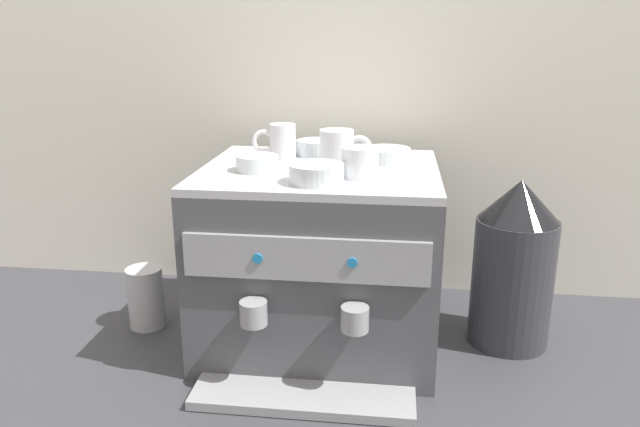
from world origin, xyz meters
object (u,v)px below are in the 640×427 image
object	(u,v)px
espresso_machine	(320,256)
ceramic_bowl_1	(386,155)
ceramic_bowl_0	(257,163)
ceramic_cup_0	(281,141)
ceramic_cup_2	(360,162)
milk_pitcher	(146,297)
ceramic_bowl_2	(316,174)
coffee_grinder	(514,264)
ceramic_cup_1	(339,147)
ceramic_bowl_3	(316,148)

from	to	relation	value
espresso_machine	ceramic_bowl_1	world-z (taller)	ceramic_bowl_1
ceramic_bowl_0	ceramic_bowl_1	xyz separation A→B (m)	(0.28, 0.13, -0.00)
ceramic_cup_0	ceramic_cup_2	distance (m)	0.26
ceramic_cup_2	ceramic_bowl_0	size ratio (longest dim) A/B	1.21
ceramic_cup_0	ceramic_cup_2	bearing A→B (deg)	-39.91
milk_pitcher	ceramic_bowl_0	bearing A→B (deg)	-9.86
ceramic_cup_0	ceramic_bowl_0	xyz separation A→B (m)	(-0.03, -0.14, -0.03)
ceramic_bowl_1	ceramic_bowl_2	world-z (taller)	ceramic_bowl_2
espresso_machine	ceramic_bowl_2	size ratio (longest dim) A/B	5.09
ceramic_cup_2	coffee_grinder	xyz separation A→B (m)	(0.36, 0.11, -0.26)
ceramic_cup_2	ceramic_bowl_2	xyz separation A→B (m)	(-0.08, -0.06, -0.01)
ceramic_cup_0	milk_pitcher	bearing A→B (deg)	-165.84
ceramic_bowl_0	milk_pitcher	world-z (taller)	ceramic_bowl_0
ceramic_cup_0	ceramic_cup_1	size ratio (longest dim) A/B	0.86
ceramic_cup_1	milk_pitcher	bearing A→B (deg)	-175.85
ceramic_cup_0	coffee_grinder	bearing A→B (deg)	-5.50
ceramic_cup_2	ceramic_bowl_1	distance (m)	0.17
ceramic_cup_2	ceramic_cup_1	bearing A→B (deg)	115.49
coffee_grinder	milk_pitcher	world-z (taller)	coffee_grinder
ceramic_bowl_2	ceramic_bowl_3	bearing A→B (deg)	97.64
ceramic_cup_1	coffee_grinder	xyz separation A→B (m)	(0.42, -0.00, -0.27)
ceramic_bowl_0	milk_pitcher	xyz separation A→B (m)	(-0.31, 0.05, -0.37)
ceramic_cup_0	ceramic_bowl_2	bearing A→B (deg)	-63.29
ceramic_cup_1	ceramic_bowl_2	size ratio (longest dim) A/B	1.08
ceramic_bowl_3	ceramic_bowl_0	bearing A→B (deg)	-119.46
ceramic_cup_1	ceramic_bowl_0	world-z (taller)	ceramic_cup_1
ceramic_bowl_2	ceramic_cup_2	bearing A→B (deg)	37.26
ceramic_cup_1	ceramic_bowl_3	bearing A→B (deg)	123.54
espresso_machine	ceramic_cup_1	distance (m)	0.26
ceramic_cup_0	milk_pitcher	distance (m)	0.53
ceramic_cup_1	ceramic_bowl_3	size ratio (longest dim) A/B	1.25
ceramic_bowl_1	ceramic_bowl_2	size ratio (longest dim) A/B	1.00
ceramic_cup_1	ceramic_bowl_3	xyz separation A→B (m)	(-0.07, 0.10, -0.02)
ceramic_bowl_0	milk_pitcher	distance (m)	0.48
ceramic_bowl_1	coffee_grinder	xyz separation A→B (m)	(0.31, -0.05, -0.24)
ceramic_bowl_0	milk_pitcher	bearing A→B (deg)	170.14
ceramic_cup_0	ceramic_bowl_3	size ratio (longest dim) A/B	1.08
ceramic_cup_1	ceramic_bowl_1	xyz separation A→B (m)	(0.11, 0.04, -0.02)
espresso_machine	milk_pitcher	size ratio (longest dim) A/B	3.70
ceramic_cup_1	ceramic_cup_2	size ratio (longest dim) A/B	1.08
ceramic_bowl_3	milk_pitcher	bearing A→B (deg)	-162.19
ceramic_cup_1	ceramic_bowl_0	bearing A→B (deg)	-152.62
ceramic_bowl_2	ceramic_bowl_3	size ratio (longest dim) A/B	1.16
ceramic_cup_1	ceramic_bowl_1	bearing A→B (deg)	20.78
ceramic_cup_1	ceramic_bowl_0	xyz separation A→B (m)	(-0.17, -0.09, -0.02)
espresso_machine	ceramic_bowl_2	distance (m)	0.27
ceramic_bowl_3	ceramic_bowl_2	bearing A→B (deg)	-82.36
espresso_machine	ceramic_bowl_3	xyz separation A→B (m)	(-0.03, 0.14, 0.23)
ceramic_bowl_3	espresso_machine	bearing A→B (deg)	-79.06
ceramic_bowl_2	ceramic_bowl_0	bearing A→B (deg)	147.27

